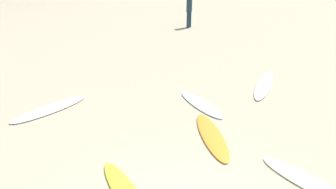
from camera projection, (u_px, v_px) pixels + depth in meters
surfboard_1 at (49, 109)px, 11.25m from camera, size 2.17×2.12×0.08m
surfboard_2 at (305, 180)px, 8.34m from camera, size 1.89×2.02×0.07m
surfboard_3 at (212, 136)px, 9.91m from camera, size 0.99×2.44×0.09m
surfboard_4 at (201, 104)px, 11.52m from camera, size 1.53×2.01×0.07m
surfboard_5 at (264, 85)px, 12.76m from camera, size 1.41×2.50×0.09m
beachgoer_near at (189, 9)px, 18.45m from camera, size 0.38×0.38×1.70m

